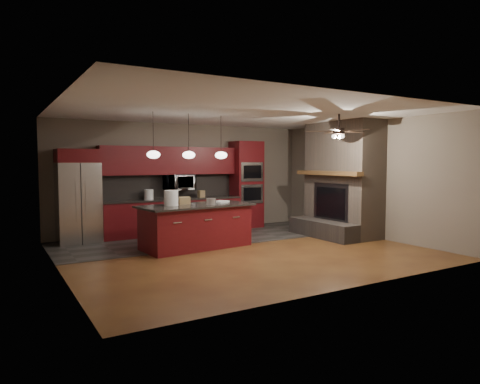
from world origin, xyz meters
TOP-DOWN VIEW (x-y plane):
  - ground at (0.00, 0.00)m, footprint 7.00×7.00m
  - ceiling at (0.00, 0.00)m, footprint 7.00×6.00m
  - back_wall at (0.00, 3.00)m, footprint 7.00×0.02m
  - right_wall at (3.50, 0.00)m, footprint 0.02×6.00m
  - left_wall at (-3.50, 0.00)m, footprint 0.02×6.00m
  - slate_tile_patch at (0.00, 1.80)m, footprint 7.00×2.40m
  - fireplace_column at (3.04, 0.40)m, footprint 1.30×2.10m
  - back_cabinetry at (-0.48, 2.74)m, footprint 3.59×0.64m
  - oven_tower at (1.70, 2.69)m, footprint 0.80×0.63m
  - microwave at (-0.27, 2.75)m, footprint 0.73×0.41m
  - refrigerator at (-2.74, 2.62)m, footprint 0.90×0.75m
  - kitchen_island at (-0.70, 0.79)m, footprint 2.49×1.34m
  - white_bucket at (-1.23, 0.86)m, footprint 0.33×0.33m
  - paint_can at (-0.45, 0.57)m, footprint 0.21×0.21m
  - paint_tray at (-0.05, 0.93)m, footprint 0.45×0.40m
  - cardboard_box at (-0.86, 1.03)m, footprint 0.27×0.23m
  - counter_bucket at (-1.09, 2.70)m, footprint 0.24×0.24m
  - counter_box at (0.30, 2.65)m, footprint 0.18×0.15m
  - pendant_left at (-1.65, 0.70)m, footprint 0.26×0.26m
  - pendant_center at (-0.90, 0.70)m, footprint 0.26×0.26m
  - pendant_right at (-0.15, 0.70)m, footprint 0.26×0.26m
  - ceiling_fan at (1.80, -0.80)m, footprint 1.27×1.33m

SIDE VIEW (x-z plane):
  - ground at x=0.00m, z-range 0.00..0.00m
  - slate_tile_patch at x=0.00m, z-range 0.00..0.01m
  - kitchen_island at x=-0.70m, z-range 0.00..0.92m
  - back_cabinetry at x=-0.48m, z-range -0.21..1.99m
  - paint_tray at x=-0.05m, z-range 0.92..0.96m
  - paint_can at x=-0.45m, z-range 0.92..1.06m
  - counter_box at x=0.30m, z-range 0.90..1.08m
  - cardboard_box at x=-0.86m, z-range 0.92..1.07m
  - counter_bucket at x=-1.09m, z-range 0.90..1.15m
  - refrigerator at x=-2.74m, z-range 0.00..2.10m
  - white_bucket at x=-1.23m, z-range 0.92..1.23m
  - oven_tower at x=1.70m, z-range 0.00..2.38m
  - fireplace_column at x=3.04m, z-range -0.10..2.70m
  - microwave at x=-0.27m, z-range 1.05..1.55m
  - back_wall at x=0.00m, z-range 0.00..2.80m
  - right_wall at x=3.50m, z-range 0.00..2.80m
  - left_wall at x=-3.50m, z-range 0.00..2.80m
  - pendant_left at x=-1.65m, z-range 1.51..2.42m
  - pendant_center at x=-0.90m, z-range 1.51..2.42m
  - pendant_right at x=-0.15m, z-range 1.51..2.42m
  - ceiling_fan at x=1.80m, z-range 2.25..2.66m
  - ceiling at x=0.00m, z-range 2.79..2.81m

